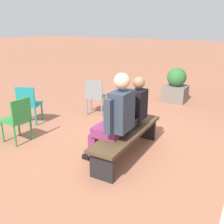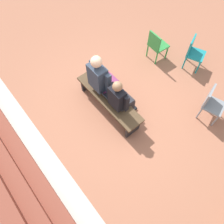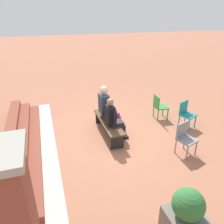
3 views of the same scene
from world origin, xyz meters
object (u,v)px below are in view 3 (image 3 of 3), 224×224
person_adult (108,107)px  laptop (108,120)px  plastic_chair_far_right (159,106)px  planter (186,215)px  person_student (114,118)px  plastic_chair_by_pillar (186,113)px  bench (108,124)px  plastic_chair_mid_courtyard (185,137)px

person_adult → laptop: size_ratio=4.50×
plastic_chair_far_right → planter: bearing=156.5°
person_student → plastic_chair_by_pillar: size_ratio=1.52×
laptop → plastic_chair_far_right: bearing=-75.8°
person_student → person_adult: 0.62m
bench → plastic_chair_far_right: bearing=-76.2°
bench → planter: bearing=-176.4°
laptop → plastic_chair_by_pillar: 2.52m
plastic_chair_far_right → plastic_chair_by_pillar: 0.93m
bench → laptop: 0.15m
plastic_chair_mid_courtyard → plastic_chair_far_right: bearing=-10.6°
person_student → plastic_chair_mid_courtyard: bearing=-128.2°
laptop → planter: (-3.50, -0.24, -0.06)m
person_adult → laptop: bearing=165.2°
person_student → plastic_chair_by_pillar: 2.44m
bench → plastic_chair_mid_courtyard: (-1.51, -1.59, 0.13)m
bench → plastic_chair_by_pillar: (-0.28, -2.49, 0.13)m
person_adult → plastic_chair_by_pillar: person_adult is taller
plastic_chair_far_right → plastic_chair_mid_courtyard: 2.02m
plastic_chair_by_pillar → planter: planter is taller
laptop → person_student: bearing=-165.5°
person_student → person_adult: person_adult is taller
bench → plastic_chair_mid_courtyard: plastic_chair_mid_courtyard is taller
person_student → bench: bearing=11.6°
bench → laptop: size_ratio=5.62×
person_student → laptop: (0.29, 0.08, -0.19)m
planter → person_student: bearing=2.8°
plastic_chair_by_pillar → plastic_chair_mid_courtyard: bearing=143.6°
person_adult → laptop: 0.42m
plastic_chair_by_pillar → plastic_chair_far_right: bearing=35.0°
plastic_chair_far_right → plastic_chair_by_pillar: size_ratio=1.00×
person_adult → plastic_chair_mid_courtyard: size_ratio=1.71×
laptop → plastic_chair_mid_courtyard: 2.19m
planter → person_adult: bearing=2.2°
planter → plastic_chair_mid_courtyard: bearing=-34.2°
plastic_chair_far_right → laptop: bearing=104.2°
plastic_chair_far_right → plastic_chair_mid_courtyard: (-1.99, 0.37, 0.00)m
laptop → plastic_chair_by_pillar: (-0.27, -2.51, -0.02)m
plastic_chair_by_pillar → plastic_chair_mid_courtyard: (-1.23, 0.91, 0.00)m
bench → person_student: (-0.31, -0.06, 0.34)m
plastic_chair_mid_courtyard → person_student: bearing=51.8°
person_student → planter: 3.22m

